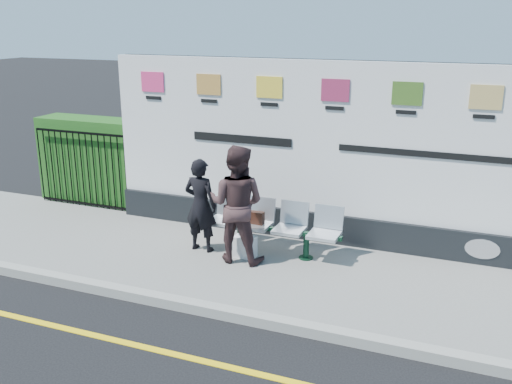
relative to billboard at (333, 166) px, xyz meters
The scene contains 12 objects.
ground 4.13m from the billboard, 97.40° to the right, with size 80.00×80.00×0.00m, color black.
pavement 1.98m from the billboard, 110.32° to the right, with size 14.00×3.00×0.12m, color slate.
kerb 3.19m from the billboard, 99.95° to the right, with size 14.00×0.18×0.14m, color gray.
yellow_line 4.13m from the billboard, 97.40° to the right, with size 14.00×0.10×0.01m, color yellow.
billboard is the anchor object (origin of this frame).
hedge 5.11m from the billboard, behind, with size 2.35×0.70×1.70m, color #1F5318.
railing 5.10m from the billboard, behind, with size 2.05×0.06×1.54m, color black, non-canonical shape.
bench 1.57m from the billboard, 130.02° to the right, with size 2.17×0.56×0.46m, color #B9BDC3, non-canonical shape.
woman_left 2.26m from the billboard, 147.83° to the right, with size 0.56×0.37×1.53m, color black.
woman_right 1.80m from the billboard, 131.39° to the right, with size 0.89×0.69×1.83m, color #392526.
handbag_brown 1.53m from the billboard, 139.43° to the right, with size 0.26×0.11×0.20m, color black.
carrier_bag_white 1.96m from the billboard, 132.45° to the right, with size 0.34×0.21×0.34m, color white.
Camera 1 is at (2.64, -5.03, 3.76)m, focal length 40.00 mm.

